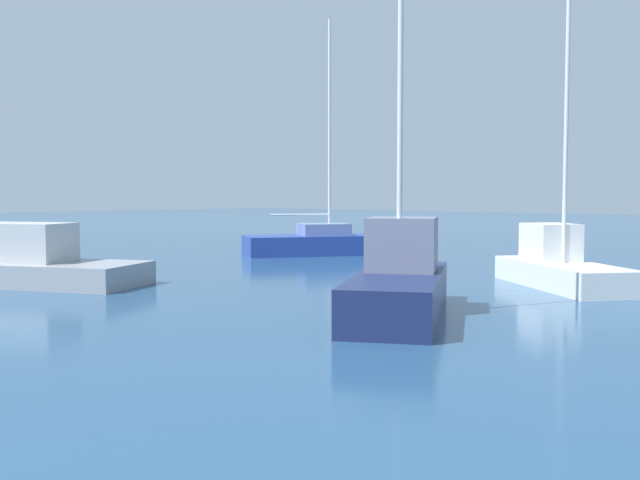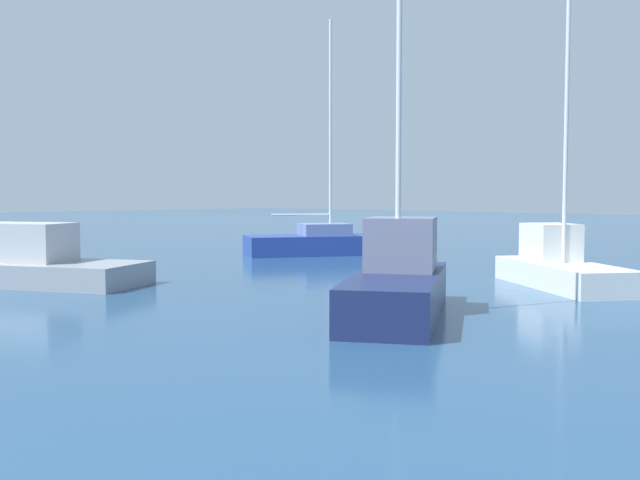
# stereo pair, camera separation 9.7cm
# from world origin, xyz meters

# --- Properties ---
(water) EXTENTS (160.00, 160.00, 0.00)m
(water) POSITION_xyz_m (15.00, 20.00, 0.00)
(water) COLOR navy
(water) RESTS_ON ground
(sailboat_navy_far_left) EXTENTS (5.94, 4.64, 7.99)m
(sailboat_navy_far_left) POSITION_xyz_m (13.80, 4.42, 0.73)
(sailboat_navy_far_left) COLOR #19234C
(sailboat_navy_far_left) RESTS_ON water
(sailboat_blue_distant_north) EXTENTS (7.53, 5.74, 10.12)m
(sailboat_blue_distant_north) POSITION_xyz_m (24.36, 16.58, 0.54)
(sailboat_blue_distant_north) COLOR #233D93
(sailboat_blue_distant_north) RESTS_ON water
(motorboat_grey_far_right) EXTENTS (5.94, 8.12, 1.79)m
(motorboat_grey_far_right) POSITION_xyz_m (10.36, 15.90, 0.58)
(motorboat_grey_far_right) COLOR gray
(motorboat_grey_far_right) RESTS_ON water
(sailboat_white_distant_east) EXTENTS (4.56, 5.30, 9.04)m
(sailboat_white_distant_east) POSITION_xyz_m (20.84, 4.18, 0.62)
(sailboat_white_distant_east) COLOR white
(sailboat_white_distant_east) RESTS_ON water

